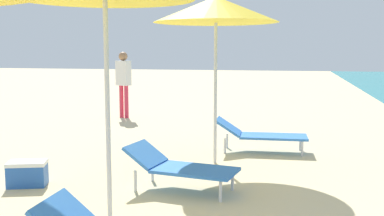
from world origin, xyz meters
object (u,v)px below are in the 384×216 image
(lounger_second_shoreside, at_px, (180,166))
(cooler_box, at_px, (27,173))
(lounger_farthest_shoreside, at_px, (260,134))
(umbrella_farthest, at_px, (216,10))
(person_walking_near, at_px, (123,78))

(lounger_second_shoreside, height_order, cooler_box, lounger_second_shoreside)
(lounger_farthest_shoreside, bearing_deg, lounger_second_shoreside, -111.74)
(umbrella_farthest, height_order, person_walking_near, umbrella_farthest)
(lounger_farthest_shoreside, relative_size, person_walking_near, 0.93)
(lounger_second_shoreside, distance_m, cooler_box, 2.04)
(lounger_second_shoreside, height_order, lounger_farthest_shoreside, lounger_farthest_shoreside)
(umbrella_farthest, xyz_separation_m, lounger_farthest_shoreside, (0.63, 0.97, -2.08))
(umbrella_farthest, relative_size, cooler_box, 4.70)
(lounger_farthest_shoreside, distance_m, cooler_box, 3.95)
(lounger_second_shoreside, bearing_deg, cooler_box, -163.43)
(umbrella_farthest, xyz_separation_m, cooler_box, (-2.21, -1.76, -2.23))
(person_walking_near, bearing_deg, umbrella_farthest, 55.58)
(lounger_second_shoreside, xyz_separation_m, lounger_farthest_shoreside, (0.82, 2.48, 0.00))
(umbrella_farthest, relative_size, person_walking_near, 1.52)
(lounger_second_shoreside, relative_size, person_walking_near, 0.85)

